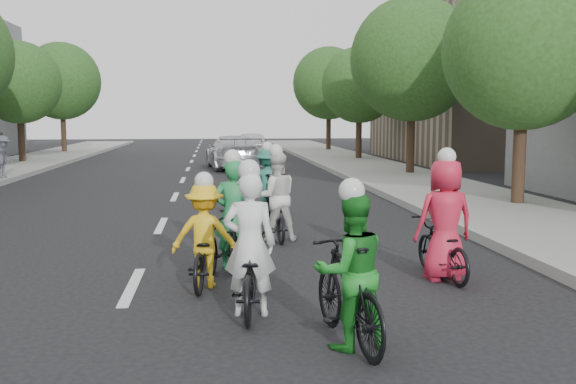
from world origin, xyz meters
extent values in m
plane|color=black|center=(0.00, 0.00, 0.00)|extent=(120.00, 120.00, 0.00)
cube|color=gray|center=(8.00, 10.00, 0.07)|extent=(4.00, 80.00, 0.15)
cube|color=#999993|center=(6.05, 10.00, 0.09)|extent=(0.18, 80.00, 0.18)
cube|color=gray|center=(16.00, 24.00, 4.00)|extent=(10.00, 14.00, 8.00)
cylinder|color=black|center=(-8.20, 24.00, 1.14)|extent=(0.32, 0.32, 2.27)
sphere|color=#244517|center=(-8.20, 24.00, 3.97)|extent=(4.00, 4.00, 4.00)
cylinder|color=black|center=(-8.20, 33.00, 1.24)|extent=(0.32, 0.32, 2.48)
sphere|color=#244517|center=(-8.20, 33.00, 4.53)|extent=(4.80, 4.80, 4.80)
cylinder|color=black|center=(8.80, 6.60, 1.14)|extent=(0.32, 0.32, 2.27)
sphere|color=#244517|center=(8.80, 6.60, 3.97)|extent=(4.00, 4.00, 4.00)
cylinder|color=black|center=(8.80, 15.60, 1.24)|extent=(0.32, 0.32, 2.48)
sphere|color=#244517|center=(8.80, 15.60, 4.53)|extent=(4.80, 4.80, 4.80)
cylinder|color=black|center=(8.80, 24.60, 1.14)|extent=(0.32, 0.32, 2.27)
sphere|color=#244517|center=(8.80, 24.60, 3.97)|extent=(4.00, 4.00, 4.00)
cylinder|color=black|center=(8.80, 33.60, 1.24)|extent=(0.32, 0.32, 2.48)
sphere|color=#244517|center=(8.80, 33.60, 4.53)|extent=(4.80, 4.80, 4.80)
imported|color=black|center=(1.54, -1.33, 0.45)|extent=(0.78, 1.78, 0.91)
imported|color=white|center=(1.54, -1.43, 0.84)|extent=(0.65, 0.46, 1.68)
sphere|color=silver|center=(1.54, -1.43, 1.70)|extent=(0.26, 0.26, 0.26)
imported|color=black|center=(1.42, 1.00, 0.45)|extent=(0.54, 1.54, 0.91)
imported|color=#258948|center=(1.42, 0.90, 0.84)|extent=(0.64, 0.45, 1.68)
sphere|color=silver|center=(1.42, 0.90, 1.70)|extent=(0.26, 0.26, 0.26)
imported|color=black|center=(1.00, -0.01, 0.44)|extent=(0.84, 1.75, 0.88)
imported|color=yellow|center=(1.00, -0.11, 0.72)|extent=(1.00, 0.67, 1.43)
sphere|color=silver|center=(1.00, -0.11, 1.45)|extent=(0.26, 0.26, 0.26)
imported|color=black|center=(4.38, -0.01, 0.43)|extent=(0.71, 1.67, 0.86)
imported|color=red|center=(4.38, -0.11, 0.87)|extent=(0.90, 0.63, 1.74)
sphere|color=silver|center=(4.38, -0.11, 1.76)|extent=(0.26, 0.26, 0.26)
imported|color=black|center=(2.48, -2.53, 0.54)|extent=(0.81, 1.86, 1.08)
imported|color=#1C8023|center=(2.48, -2.63, 0.79)|extent=(0.85, 0.72, 1.57)
sphere|color=silver|center=(2.48, -2.63, 1.59)|extent=(0.26, 0.26, 0.26)
imported|color=black|center=(2.28, 3.16, 0.41)|extent=(0.68, 1.59, 0.82)
imported|color=white|center=(2.28, 3.06, 0.83)|extent=(0.86, 0.70, 1.67)
sphere|color=silver|center=(2.28, 3.06, 1.69)|extent=(0.26, 0.26, 0.26)
imported|color=black|center=(2.36, 5.97, 0.52)|extent=(0.50, 1.73, 1.04)
imported|color=#26745F|center=(2.36, 5.87, 0.80)|extent=(1.04, 0.60, 1.60)
sphere|color=silver|center=(2.36, 5.87, 1.62)|extent=(0.26, 0.26, 0.26)
imported|color=silver|center=(2.01, 20.02, 0.75)|extent=(2.59, 5.33, 1.50)
imported|color=silver|center=(3.26, 27.05, 0.76)|extent=(1.86, 4.47, 1.51)
imported|color=#555563|center=(-6.30, 15.02, 0.91)|extent=(0.63, 1.02, 1.51)
camera|label=1|loc=(1.13, -8.77, 2.32)|focal=40.00mm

